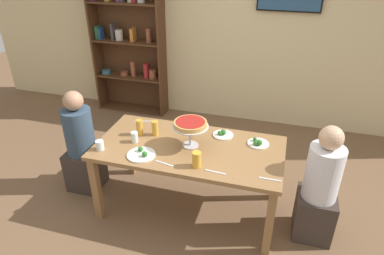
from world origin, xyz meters
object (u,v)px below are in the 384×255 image
(dining_table, at_px, (189,154))
(deep_dish_pizza_stand, at_px, (190,126))
(salad_plate_near_diner, at_px, (258,143))
(salad_plate_far_diner, at_px, (142,154))
(beer_glass_amber_short, at_px, (140,127))
(cutlery_fork_near, at_px, (164,163))
(salad_plate_spare, at_px, (223,134))
(cutlery_knife_near, at_px, (215,172))
(bookshelf, at_px, (128,39))
(cutlery_fork_far, at_px, (270,179))
(cutlery_knife_far, at_px, (198,130))
(water_glass_clear_near, at_px, (135,137))
(cutlery_spare_fork, at_px, (143,121))
(diner_head_east, at_px, (319,192))
(beer_glass_amber_spare, at_px, (155,128))
(water_glass_clear_far, at_px, (100,145))
(diner_head_west, at_px, (82,149))
(beer_glass_amber_tall, at_px, (197,159))

(dining_table, distance_m, deep_dish_pizza_stand, 0.30)
(salad_plate_near_diner, height_order, salad_plate_far_diner, salad_plate_near_diner)
(beer_glass_amber_short, height_order, cutlery_fork_near, beer_glass_amber_short)
(salad_plate_near_diner, xyz_separation_m, salad_plate_spare, (-0.36, 0.07, -0.00))
(cutlery_knife_near, bearing_deg, bookshelf, 133.02)
(deep_dish_pizza_stand, bearing_deg, cutlery_fork_far, -22.45)
(beer_glass_amber_short, bearing_deg, cutlery_knife_far, 24.11)
(water_glass_clear_near, relative_size, cutlery_spare_fork, 0.58)
(cutlery_knife_near, distance_m, cutlery_spare_fork, 1.16)
(bookshelf, xyz_separation_m, salad_plate_far_diner, (1.18, -2.28, -0.39))
(deep_dish_pizza_stand, xyz_separation_m, water_glass_clear_near, (-0.53, -0.08, -0.16))
(diner_head_east, distance_m, cutlery_knife_near, 0.96)
(salad_plate_spare, xyz_separation_m, cutlery_knife_far, (-0.26, 0.03, -0.02))
(diner_head_east, distance_m, water_glass_clear_near, 1.75)
(cutlery_fork_near, relative_size, cutlery_fork_far, 1.00)
(salad_plate_near_diner, bearing_deg, beer_glass_amber_spare, -174.64)
(salad_plate_near_diner, xyz_separation_m, water_glass_clear_far, (-1.39, -0.49, 0.03))
(cutlery_fork_far, bearing_deg, bookshelf, 135.22)
(diner_head_west, height_order, cutlery_fork_far, diner_head_west)
(bookshelf, xyz_separation_m, cutlery_fork_far, (2.32, -2.32, -0.40))
(salad_plate_far_diner, xyz_separation_m, cutlery_spare_fork, (-0.25, 0.61, -0.01))
(cutlery_spare_fork, bearing_deg, water_glass_clear_near, 85.86)
(salad_plate_spare, bearing_deg, water_glass_clear_far, -151.58)
(beer_glass_amber_short, height_order, water_glass_clear_near, beer_glass_amber_short)
(deep_dish_pizza_stand, xyz_separation_m, salad_plate_far_diner, (-0.38, -0.28, -0.20))
(dining_table, xyz_separation_m, cutlery_spare_fork, (-0.62, 0.34, 0.09))
(bookshelf, xyz_separation_m, cutlery_fork_near, (1.42, -2.35, -0.40))
(diner_head_west, xyz_separation_m, salad_plate_far_diner, (0.83, -0.28, 0.26))
(cutlery_fork_near, bearing_deg, salad_plate_spare, 69.73)
(deep_dish_pizza_stand, bearing_deg, dining_table, -119.98)
(dining_table, bearing_deg, bookshelf, 127.40)
(diner_head_east, bearing_deg, diner_head_west, -1.15)
(salad_plate_spare, bearing_deg, cutlery_fork_near, -122.45)
(beer_glass_amber_short, bearing_deg, bookshelf, 117.54)
(beer_glass_amber_short, bearing_deg, beer_glass_amber_spare, 13.89)
(dining_table, distance_m, water_glass_clear_far, 0.83)
(beer_glass_amber_tall, xyz_separation_m, beer_glass_amber_short, (-0.69, 0.37, 0.01))
(diner_head_east, relative_size, salad_plate_far_diner, 4.47)
(deep_dish_pizza_stand, distance_m, water_glass_clear_far, 0.85)
(water_glass_clear_far, bearing_deg, cutlery_fork_near, -4.50)
(salad_plate_spare, bearing_deg, cutlery_knife_far, 172.71)
(deep_dish_pizza_stand, bearing_deg, beer_glass_amber_tall, -64.66)
(water_glass_clear_far, distance_m, cutlery_knife_near, 1.10)
(bookshelf, xyz_separation_m, diner_head_west, (0.35, -2.00, -0.65))
(water_glass_clear_near, bearing_deg, deep_dish_pizza_stand, 8.46)
(beer_glass_amber_short, xyz_separation_m, cutlery_fork_near, (0.40, -0.41, -0.08))
(salad_plate_spare, relative_size, cutlery_fork_near, 1.12)
(diner_head_east, xyz_separation_m, salad_plate_near_diner, (-0.59, 0.24, 0.27))
(cutlery_spare_fork, bearing_deg, beer_glass_amber_tall, 123.71)
(salad_plate_near_diner, height_order, water_glass_clear_near, water_glass_clear_near)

